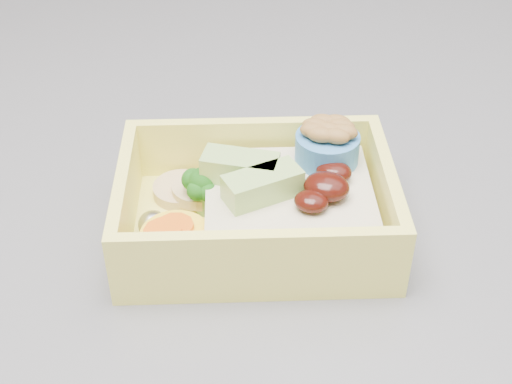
# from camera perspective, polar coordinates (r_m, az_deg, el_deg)

# --- Properties ---
(bento_box) EXTENTS (0.21, 0.18, 0.06)m
(bento_box) POSITION_cam_1_polar(r_m,az_deg,el_deg) (0.47, 0.72, -0.92)
(bento_box) COLOR #FFF669
(bento_box) RESTS_ON island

